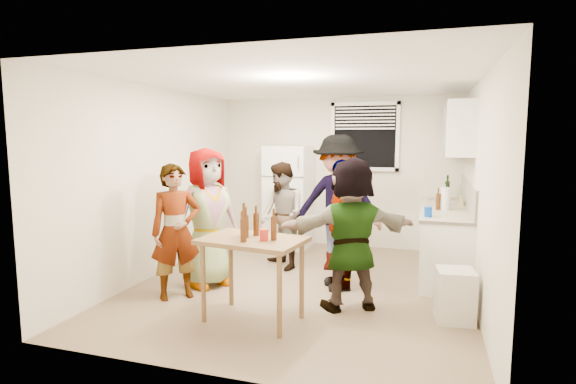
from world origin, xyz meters
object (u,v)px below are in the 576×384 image
(kettle, at_px, (441,205))
(blue_cup, at_px, (428,217))
(serving_table, at_px, (253,320))
(guest_back_left, at_px, (282,268))
(guest_black, at_px, (341,287))
(red_cup, at_px, (264,240))
(refrigerator, at_px, (289,197))
(beer_bottle_counter, at_px, (438,210))
(guest_back_right, at_px, (337,269))
(wine_bottle, at_px, (447,200))
(guest_grey, at_px, (209,285))
(trash_bin, at_px, (455,297))
(beer_bottle_table, at_px, (244,236))
(guest_stripe, at_px, (178,297))
(guest_orange, at_px, (350,308))

(kettle, relative_size, blue_cup, 1.91)
(serving_table, height_order, guest_back_left, serving_table)
(guest_black, bearing_deg, blue_cup, 76.33)
(red_cup, distance_m, guest_black, 1.64)
(refrigerator, relative_size, beer_bottle_counter, 7.97)
(serving_table, relative_size, guest_black, 0.63)
(guest_back_left, relative_size, guest_back_right, 0.80)
(guest_black, bearing_deg, refrigerator, -171.09)
(wine_bottle, xyz_separation_m, beer_bottle_counter, (-0.15, -1.06, 0.00))
(beer_bottle_counter, xyz_separation_m, guest_grey, (-2.72, -1.19, -0.90))
(trash_bin, height_order, beer_bottle_table, beer_bottle_table)
(trash_bin, bearing_deg, serving_table, -163.35)
(blue_cup, distance_m, guest_grey, 2.82)
(beer_bottle_table, bearing_deg, guest_grey, 136.65)
(beer_bottle_counter, bearing_deg, guest_stripe, -149.32)
(blue_cup, height_order, beer_bottle_table, beer_bottle_table)
(trash_bin, distance_m, guest_back_right, 2.06)
(guest_stripe, relative_size, guest_back_left, 1.03)
(wine_bottle, relative_size, guest_stripe, 0.18)
(guest_stripe, distance_m, guest_back_left, 1.67)
(serving_table, bearing_deg, guest_stripe, 162.40)
(kettle, height_order, blue_cup, kettle)
(refrigerator, xyz_separation_m, serving_table, (0.56, -3.04, -0.85))
(guest_grey, xyz_separation_m, guest_orange, (1.82, -0.23, 0.00))
(refrigerator, xyz_separation_m, beer_bottle_table, (0.44, -2.96, -0.00))
(beer_bottle_counter, bearing_deg, guest_back_left, -173.77)
(trash_bin, relative_size, guest_grey, 0.31)
(beer_bottle_counter, bearing_deg, blue_cup, -101.71)
(blue_cup, distance_m, guest_stripe, 3.10)
(guest_back_left, bearing_deg, guest_stripe, -71.83)
(wine_bottle, distance_m, guest_back_left, 2.72)
(kettle, distance_m, beer_bottle_counter, 0.43)
(beer_bottle_table, xyz_separation_m, guest_grey, (-0.81, 0.77, -0.85))
(guest_back_left, distance_m, guest_orange, 1.68)
(kettle, height_order, guest_grey, kettle)
(guest_back_right, bearing_deg, guest_stripe, -135.99)
(wine_bottle, bearing_deg, guest_black, -124.46)
(trash_bin, height_order, guest_orange, trash_bin)
(guest_back_left, xyz_separation_m, guest_back_right, (0.75, 0.18, 0.00))
(refrigerator, xyz_separation_m, guest_back_right, (1.03, -1.04, -0.85))
(guest_stripe, bearing_deg, blue_cup, -21.12)
(guest_orange, bearing_deg, refrigerator, -86.36)
(serving_table, height_order, guest_orange, serving_table)
(guest_back_left, xyz_separation_m, guest_orange, (1.17, -1.20, 0.00))
(kettle, distance_m, wine_bottle, 0.64)
(serving_table, bearing_deg, wine_bottle, 58.01)
(guest_back_left, bearing_deg, guest_black, 15.62)
(red_cup, distance_m, guest_grey, 1.64)
(trash_bin, relative_size, serving_table, 0.53)
(guest_grey, bearing_deg, refrigerator, 24.06)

